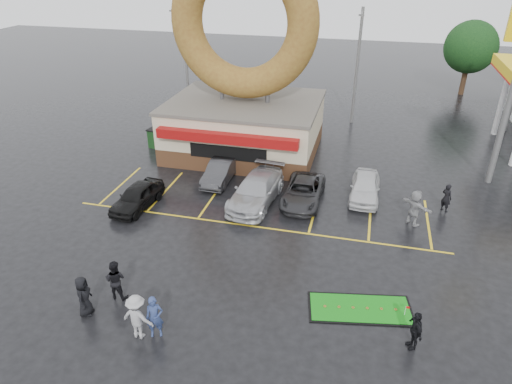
% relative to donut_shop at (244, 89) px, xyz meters
% --- Properties ---
extents(ground, '(120.00, 120.00, 0.00)m').
position_rel_donut_shop_xyz_m(ground, '(3.00, -12.97, -4.46)').
color(ground, black).
rests_on(ground, ground).
extents(donut_shop, '(10.20, 8.70, 13.50)m').
position_rel_donut_shop_xyz_m(donut_shop, '(0.00, 0.00, 0.00)').
color(donut_shop, '#472B19').
rests_on(donut_shop, ground).
extents(streetlight_left, '(0.40, 2.21, 9.00)m').
position_rel_donut_shop_xyz_m(streetlight_left, '(-7.00, 6.95, 0.32)').
color(streetlight_left, slate).
rests_on(streetlight_left, ground).
extents(streetlight_mid, '(0.40, 2.21, 9.00)m').
position_rel_donut_shop_xyz_m(streetlight_mid, '(7.00, 7.95, 0.32)').
color(streetlight_mid, slate).
rests_on(streetlight_mid, ground).
extents(tree_far_d, '(4.90, 4.90, 7.00)m').
position_rel_donut_shop_xyz_m(tree_far_d, '(17.00, 19.03, 0.07)').
color(tree_far_d, '#332114').
rests_on(tree_far_d, ground).
extents(car_black, '(2.00, 4.04, 1.32)m').
position_rel_donut_shop_xyz_m(car_black, '(-3.69, -9.19, -3.80)').
color(car_black, black).
rests_on(car_black, ground).
extents(car_dgrey, '(1.44, 4.00, 1.31)m').
position_rel_donut_shop_xyz_m(car_dgrey, '(-0.20, -4.97, -3.81)').
color(car_dgrey, '#2D2D30').
rests_on(car_dgrey, ground).
extents(car_silver, '(2.67, 5.52, 1.55)m').
position_rel_donut_shop_xyz_m(car_silver, '(2.61, -7.05, -3.69)').
color(car_silver, '#A9AAAE').
rests_on(car_silver, ground).
extents(car_grey, '(2.15, 4.56, 1.26)m').
position_rel_donut_shop_xyz_m(car_grey, '(5.18, -6.30, -3.83)').
color(car_grey, '#2B2B2E').
rests_on(car_grey, ground).
extents(car_white, '(1.71, 4.11, 1.39)m').
position_rel_donut_shop_xyz_m(car_white, '(8.57, -4.97, -3.77)').
color(car_white, silver).
rests_on(car_white, ground).
extents(person_blue, '(0.76, 0.64, 1.77)m').
position_rel_donut_shop_xyz_m(person_blue, '(1.46, -17.79, -3.58)').
color(person_blue, navy).
rests_on(person_blue, ground).
extents(person_blackjkt, '(0.89, 0.71, 1.79)m').
position_rel_donut_shop_xyz_m(person_blackjkt, '(-1.03, -16.23, -3.57)').
color(person_blackjkt, black).
rests_on(person_blackjkt, ground).
extents(person_hoodie, '(1.27, 0.79, 1.89)m').
position_rel_donut_shop_xyz_m(person_hoodie, '(0.86, -18.00, -3.52)').
color(person_hoodie, '#959698').
rests_on(person_hoodie, ground).
extents(person_bystander, '(0.74, 0.96, 1.75)m').
position_rel_donut_shop_xyz_m(person_bystander, '(-1.74, -17.41, -3.59)').
color(person_bystander, black).
rests_on(person_bystander, ground).
extents(person_cameraman, '(0.68, 1.03, 1.63)m').
position_rel_donut_shop_xyz_m(person_cameraman, '(10.76, -16.04, -3.65)').
color(person_cameraman, black).
rests_on(person_cameraman, ground).
extents(person_walker_near, '(1.74, 1.64, 1.96)m').
position_rel_donut_shop_xyz_m(person_walker_near, '(11.16, -7.25, -3.48)').
color(person_walker_near, gray).
rests_on(person_walker_near, ground).
extents(person_walker_far, '(0.71, 0.70, 1.65)m').
position_rel_donut_shop_xyz_m(person_walker_far, '(12.94, -5.42, -3.64)').
color(person_walker_far, black).
rests_on(person_walker_far, ground).
extents(dumpster, '(1.97, 1.47, 1.30)m').
position_rel_donut_shop_xyz_m(dumpster, '(-5.98, -0.76, -3.81)').
color(dumpster, '#173C18').
rests_on(dumpster, ground).
extents(putting_green, '(4.40, 2.51, 0.52)m').
position_rel_donut_shop_xyz_m(putting_green, '(8.83, -14.52, -4.43)').
color(putting_green, black).
rests_on(putting_green, ground).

